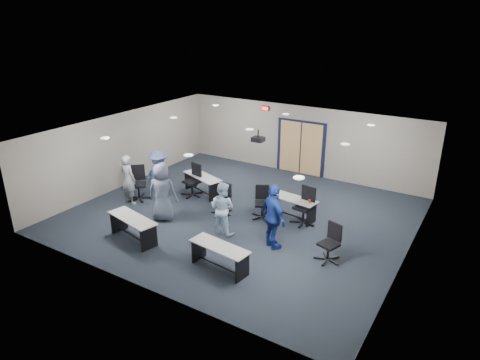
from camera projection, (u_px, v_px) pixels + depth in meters
The scene contains 25 objects.
floor at pixel (241, 215), 13.58m from camera, with size 10.00×10.00×0.00m, color black.
back_wall at pixel (301, 140), 16.66m from camera, with size 10.00×0.04×2.70m, color gray.
front_wall at pixel (135, 235), 9.53m from camera, with size 10.00×0.04×2.70m, color gray.
left_wall at pixel (124, 149), 15.55m from camera, with size 0.04×9.00×2.70m, color gray.
right_wall at pixel (412, 212), 10.64m from camera, with size 0.04×9.00×2.70m, color gray.
ceiling at pixel (241, 132), 12.60m from camera, with size 10.00×9.00×0.04m, color white.
double_door at pixel (301, 148), 16.74m from camera, with size 2.00×0.07×2.20m.
exit_sign at pixel (265, 108), 17.00m from camera, with size 0.32×0.07×0.18m.
ceiling_projector at pixel (258, 139), 12.96m from camera, with size 0.35×0.32×0.37m.
ceiling_can_lights at pixel (245, 131), 12.81m from camera, with size 6.24×5.74×0.02m, color silver, non-canonical shape.
table_front_left at pixel (133, 225), 11.91m from camera, with size 1.77×0.91×0.68m.
table_front_right at pixel (220, 253), 10.53m from camera, with size 1.67×0.73×0.65m.
table_back_left at pixel (203, 181), 14.99m from camera, with size 1.76×1.07×0.93m.
table_back_right at pixel (291, 204), 13.23m from camera, with size 1.72×0.77×0.79m.
chair_back_a at pixel (192, 180), 14.81m from camera, with size 0.71×0.71×1.13m, color black, non-canonical shape.
chair_back_b at pixel (222, 199), 13.48m from camera, with size 0.62×0.62×0.99m, color black, non-canonical shape.
chair_back_c at pixel (262, 203), 13.20m from camera, with size 0.64×0.64×1.02m, color black, non-canonical shape.
chair_back_d at pixel (304, 206), 12.81m from camera, with size 0.72×0.72×1.14m, color black, non-canonical shape.
chair_loose_left at pixel (138, 183), 14.50m from camera, with size 0.73×0.73×1.17m, color black, non-canonical shape.
chair_loose_right at pixel (329, 243), 10.87m from camera, with size 0.64×0.64×1.01m, color black, non-canonical shape.
person_gray at pixel (128, 179), 14.11m from camera, with size 0.62×0.41×1.70m, color gray.
person_plaid at pixel (162, 192), 12.95m from camera, with size 0.89×0.58×1.83m, color #4D556A.
person_lightblue at pixel (222, 208), 12.17m from camera, with size 0.77×0.60×1.58m, color #BADDF7.
person_navy at pixel (273, 217), 11.35m from camera, with size 1.07×0.45×1.83m, color navy.
person_back at pixel (159, 175), 14.33m from camera, with size 1.16×0.67×1.79m, color #475280.
Camera 1 is at (6.43, -10.44, 5.94)m, focal length 32.00 mm.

